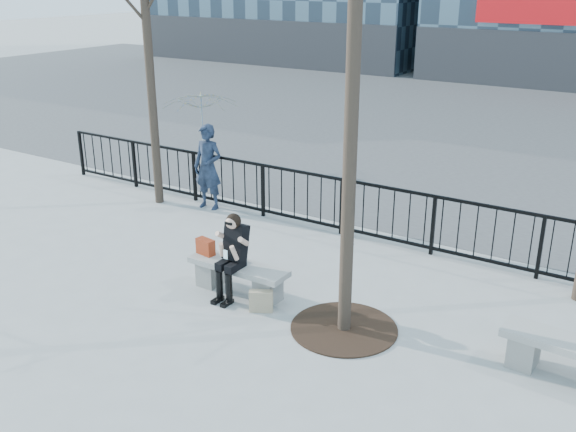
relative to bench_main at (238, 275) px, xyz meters
The scene contains 11 objects.
ground 0.30m from the bench_main, ahead, with size 120.00×120.00×0.00m, color #979893.
street_surface 15.00m from the bench_main, 90.00° to the left, with size 60.00×23.00×0.01m, color #474747.
railing 3.01m from the bench_main, 90.00° to the left, with size 14.00×0.06×1.10m.
tree_grate 1.92m from the bench_main, ahead, with size 1.50×1.50×0.02m, color black.
bench_main is the anchor object (origin of this frame).
bench_second 4.80m from the bench_main, ahead, with size 1.71×0.48×0.51m.
seated_woman 0.40m from the bench_main, 90.00° to the right, with size 0.50×0.64×1.34m.
handbag 0.72m from the bench_main, behind, with size 0.31×0.15×0.25m, color maroon.
shopping_bag 0.71m from the bench_main, 25.37° to the right, with size 0.35×0.13×0.33m, color #C8AE8D.
standing_man 4.03m from the bench_main, 135.43° to the left, with size 0.65×0.43×1.79m, color black.
vendor_umbrella 7.87m from the bench_main, 133.61° to the left, with size 1.96×2.00×1.80m, color yellow.
Camera 1 is at (5.44, -7.12, 4.64)m, focal length 40.00 mm.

